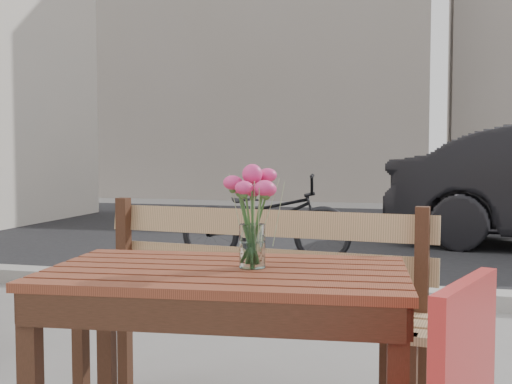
# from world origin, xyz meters

# --- Properties ---
(street) EXTENTS (30.00, 8.12, 0.12)m
(street) POSITION_xyz_m (0.00, 5.06, 0.03)
(street) COLOR black
(street) RESTS_ON ground
(backdrop_buildings) EXTENTS (15.50, 4.00, 8.00)m
(backdrop_buildings) POSITION_xyz_m (0.17, 14.40, 3.60)
(backdrop_buildings) COLOR gray
(backdrop_buildings) RESTS_ON ground
(main_table) EXTENTS (1.26, 0.81, 0.74)m
(main_table) POSITION_xyz_m (0.24, 0.19, 0.62)
(main_table) COLOR #5E2B18
(main_table) RESTS_ON ground
(main_bench) EXTENTS (1.55, 0.61, 0.94)m
(main_bench) POSITION_xyz_m (0.18, 0.75, 0.57)
(main_bench) COLOR #95744D
(main_bench) RESTS_ON ground
(main_vase) EXTENTS (0.19, 0.19, 0.35)m
(main_vase) POSITION_xyz_m (0.32, 0.22, 0.96)
(main_vase) COLOR white
(main_vase) RESTS_ON main_table
(bicycle) EXTENTS (1.80, 0.86, 0.91)m
(bicycle) POSITION_xyz_m (-0.66, 4.46, 0.46)
(bicycle) COLOR black
(bicycle) RESTS_ON ground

